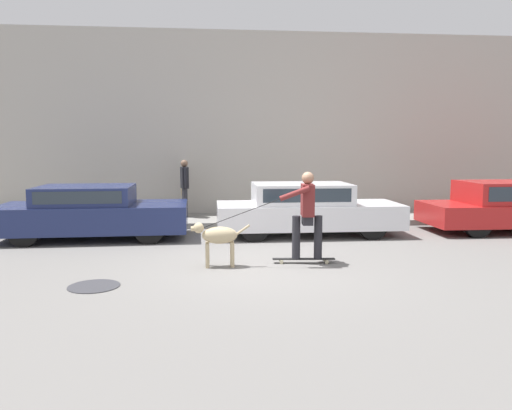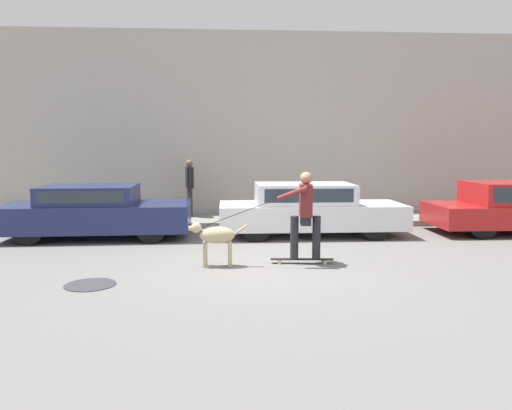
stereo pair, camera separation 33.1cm
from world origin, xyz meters
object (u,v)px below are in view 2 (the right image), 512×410
object	(u,v)px
parked_car_0	(96,212)
skateboarder	(305,212)
pedestrian_with_bag	(190,185)
parked_car_1	(309,210)
dog	(215,236)

from	to	relation	value
parked_car_0	skateboarder	world-z (taller)	skateboarder
parked_car_0	pedestrian_with_bag	size ratio (longest dim) A/B	2.66
parked_car_0	parked_car_1	xyz separation A→B (m)	(5.01, 0.00, 0.01)
parked_car_1	skateboarder	xyz separation A→B (m)	(-0.58, -2.89, 0.33)
dog	skateboarder	xyz separation A→B (m)	(1.62, 0.11, 0.41)
parked_car_1	dog	xyz separation A→B (m)	(-2.20, -3.00, -0.08)
parked_car_0	dog	size ratio (longest dim) A/B	4.09
skateboarder	pedestrian_with_bag	size ratio (longest dim) A/B	1.55
skateboarder	pedestrian_with_bag	world-z (taller)	pedestrian_with_bag
parked_car_1	dog	size ratio (longest dim) A/B	4.18
pedestrian_with_bag	dog	bearing A→B (deg)	-93.75
dog	skateboarder	world-z (taller)	skateboarder
dog	pedestrian_with_bag	bearing A→B (deg)	-81.33
dog	pedestrian_with_bag	distance (m)	5.46
parked_car_0	parked_car_1	world-z (taller)	parked_car_1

